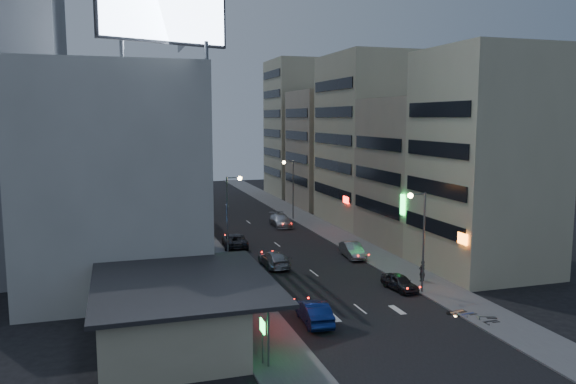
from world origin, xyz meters
name	(u,v)px	position (x,y,z in m)	size (l,w,h in m)	color
ground	(385,328)	(0.00, 0.00, 0.00)	(180.00, 180.00, 0.00)	black
sidewalk_left	(199,241)	(-8.00, 30.00, 0.06)	(4.00, 120.00, 0.12)	#4C4C4F
sidewalk_right	(331,233)	(8.00, 30.00, 0.06)	(4.00, 120.00, 0.12)	#4C4C4F
food_court	(169,311)	(-13.90, 2.00, 1.98)	(11.00, 13.00, 3.88)	#B0A98A
white_building	(113,173)	(-17.00, 20.00, 9.00)	(14.00, 24.00, 18.00)	#B6B6B1
grey_tower	(2,82)	(-26.00, 23.00, 17.00)	(10.00, 14.00, 34.00)	slate
shophouse_near	(485,162)	(15.00, 10.50, 10.00)	(10.00, 11.00, 20.00)	#B0A98A
shophouse_mid	(422,172)	(15.50, 22.00, 8.00)	(11.00, 12.00, 16.00)	tan
shophouse_far	(368,140)	(15.00, 35.00, 11.00)	(10.00, 14.00, 22.00)	#B0A98A
far_left_a	(125,147)	(-15.50, 45.00, 10.00)	(11.00, 10.00, 20.00)	#B6B6B1
far_left_b	(120,159)	(-16.00, 58.00, 7.50)	(12.00, 10.00, 15.00)	slate
far_right_a	(330,149)	(15.50, 50.00, 9.00)	(11.00, 12.00, 18.00)	tan
far_right_b	(304,128)	(16.00, 64.00, 12.00)	(12.00, 12.00, 24.00)	#B0A98A
billboard	(164,9)	(-12.99, 9.97, 21.66)	(9.52, 3.75, 6.20)	#595B60
street_lamp_right_near	(420,227)	(5.90, 6.00, 5.36)	(1.60, 0.44, 8.02)	#595B60
street_lamp_left	(231,204)	(-5.90, 22.00, 5.36)	(1.60, 0.44, 8.02)	#595B60
street_lamp_right_far	(290,181)	(5.90, 40.00, 5.36)	(1.60, 0.44, 8.02)	#595B60
parked_car_right_near	(400,282)	(4.96, 7.26, 0.65)	(1.53, 3.80, 1.29)	#29292E
parked_car_right_mid	(352,250)	(5.60, 18.21, 0.74)	(1.58, 4.52, 1.49)	#95979D
parked_car_left	(235,241)	(-4.76, 26.06, 0.74)	(2.47, 5.35, 1.49)	#28282D
parked_car_right_far	(281,220)	(3.34, 35.83, 0.78)	(2.19, 5.38, 1.56)	#AEB1B6
road_car_blue	(314,312)	(-4.20, 2.34, 0.78)	(1.64, 4.71, 1.55)	navy
road_car_silver	(274,259)	(-2.82, 17.13, 0.74)	(2.08, 5.11, 1.48)	gray
person	(422,271)	(7.80, 8.57, 1.01)	(0.65, 0.42, 1.77)	black
scooter_black_a	(496,313)	(7.87, -1.10, 0.63)	(1.68, 0.56, 1.03)	black
scooter_silver_a	(495,308)	(8.23, -0.49, 0.70)	(1.91, 0.64, 1.16)	#919497
scooter_blue	(473,305)	(7.28, 0.69, 0.64)	(1.70, 0.57, 1.04)	navy
scooter_black_b	(463,303)	(6.89, 1.39, 0.63)	(1.68, 0.56, 1.03)	black
scooter_silver_b	(462,303)	(6.81, 1.30, 0.64)	(1.72, 0.57, 1.05)	#AFB1B7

